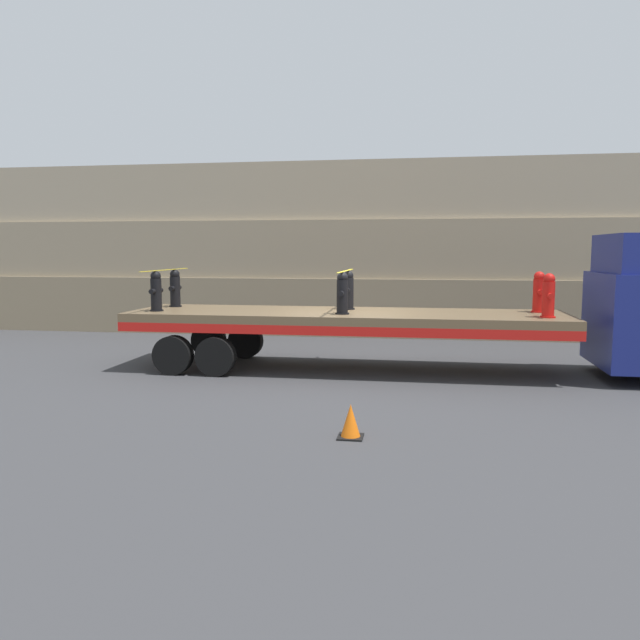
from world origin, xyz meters
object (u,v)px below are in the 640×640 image
fire_hydrant_red_near_2 (549,296)px  traffic_cone (351,421)px  fire_hydrant_black_far_1 (348,290)px  fire_hydrant_red_far_2 (539,292)px  fire_hydrant_black_near_0 (156,292)px  fire_hydrant_black_near_1 (342,294)px  flatbed_trailer (324,321)px  fire_hydrant_black_far_0 (175,289)px

fire_hydrant_red_near_2 → traffic_cone: fire_hydrant_red_near_2 is taller
fire_hydrant_black_far_1 → fire_hydrant_red_far_2: same height
fire_hydrant_black_near_0 → fire_hydrant_red_far_2: bearing=7.4°
fire_hydrant_black_near_1 → traffic_cone: size_ratio=1.84×
fire_hydrant_black_far_1 → traffic_cone: 5.95m
fire_hydrant_black_near_0 → fire_hydrant_black_far_1: 4.42m
fire_hydrant_black_near_1 → fire_hydrant_red_far_2: 4.42m
fire_hydrant_black_near_0 → fire_hydrant_black_far_1: same height
fire_hydrant_black_near_0 → flatbed_trailer: bearing=8.3°
fire_hydrant_red_near_2 → fire_hydrant_red_far_2: (0.00, 1.11, 0.00)m
fire_hydrant_black_near_1 → fire_hydrant_red_near_2: (4.27, 0.00, 0.00)m
fire_hydrant_black_near_0 → traffic_cone: size_ratio=1.84×
fire_hydrant_black_far_0 → fire_hydrant_black_near_1: size_ratio=1.00×
fire_hydrant_black_far_0 → fire_hydrant_black_far_1: (4.27, 0.00, 0.00)m
flatbed_trailer → fire_hydrant_black_far_0: bearing=171.7°
fire_hydrant_black_far_0 → fire_hydrant_red_far_2: bearing=0.0°
fire_hydrant_red_near_2 → traffic_cone: bearing=-127.8°
flatbed_trailer → fire_hydrant_black_far_1: (0.49, 0.55, 0.67)m
fire_hydrant_black_near_0 → fire_hydrant_black_far_0: 1.11m
flatbed_trailer → traffic_cone: flatbed_trailer is taller
fire_hydrant_black_far_0 → fire_hydrant_black_far_1: 4.27m
flatbed_trailer → fire_hydrant_black_far_0: 3.89m
flatbed_trailer → traffic_cone: 5.35m
fire_hydrant_black_near_0 → fire_hydrant_black_near_1: size_ratio=1.00×
fire_hydrant_black_far_1 → traffic_cone: (0.71, -5.70, -1.54)m
flatbed_trailer → fire_hydrant_black_far_0: size_ratio=10.66×
fire_hydrant_black_far_1 → fire_hydrant_black_near_1: bearing=-90.0°
fire_hydrant_black_near_0 → fire_hydrant_black_near_1: bearing=0.0°
fire_hydrant_black_far_1 → fire_hydrant_red_near_2: (4.27, -1.11, 0.00)m
fire_hydrant_red_near_2 → fire_hydrant_black_far_0: bearing=172.6°
fire_hydrant_black_near_1 → fire_hydrant_black_far_1: (0.00, 1.11, 0.00)m
fire_hydrant_red_far_2 → traffic_cone: 6.89m
fire_hydrant_black_far_0 → fire_hydrant_red_far_2: (8.55, 0.00, 0.00)m
flatbed_trailer → fire_hydrant_red_far_2: fire_hydrant_red_far_2 is taller
fire_hydrant_black_far_0 → fire_hydrant_red_near_2: bearing=-7.4°
fire_hydrant_black_near_0 → fire_hydrant_black_far_0: size_ratio=1.00×
fire_hydrant_black_far_0 → fire_hydrant_red_far_2: 8.55m
traffic_cone → fire_hydrant_black_far_0: bearing=131.2°
fire_hydrant_black_near_0 → fire_hydrant_black_far_1: bearing=14.6°
fire_hydrant_black_near_1 → fire_hydrant_red_far_2: bearing=14.6°
fire_hydrant_black_near_1 → fire_hydrant_red_far_2: (4.27, 1.11, 0.00)m
flatbed_trailer → fire_hydrant_black_near_1: (0.49, -0.55, 0.67)m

